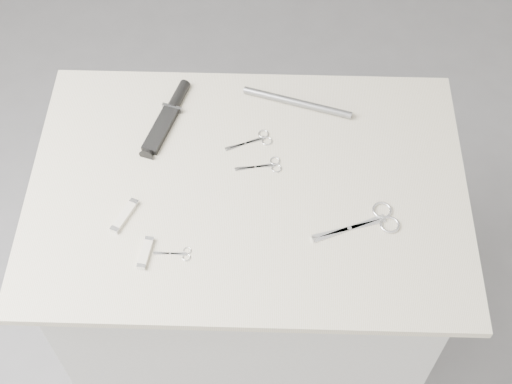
{
  "coord_description": "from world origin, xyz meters",
  "views": [
    {
      "loc": [
        0.05,
        -0.94,
        2.24
      ],
      "look_at": [
        0.02,
        -0.02,
        0.92
      ],
      "focal_mm": 50.0,
      "sensor_mm": 36.0,
      "label": 1
    }
  ],
  "objects_px": {
    "tiny_scissors": "(178,254)",
    "sheathed_knife": "(169,114)",
    "plinth": "(249,282)",
    "embroidery_scissors_a": "(256,140)",
    "metal_rail": "(297,103)",
    "large_shears": "(373,221)",
    "embroidery_scissors_b": "(266,166)",
    "pocket_knife_b": "(146,253)",
    "pocket_knife_a": "(125,216)"
  },
  "relations": [
    {
      "from": "embroidery_scissors_a",
      "to": "pocket_knife_a",
      "type": "relative_size",
      "value": 1.24
    },
    {
      "from": "large_shears",
      "to": "embroidery_scissors_b",
      "type": "xyz_separation_m",
      "value": [
        -0.24,
        0.15,
        -0.0
      ]
    },
    {
      "from": "sheathed_knife",
      "to": "embroidery_scissors_a",
      "type": "bearing_deg",
      "value": -91.16
    },
    {
      "from": "embroidery_scissors_b",
      "to": "pocket_knife_b",
      "type": "xyz_separation_m",
      "value": [
        -0.25,
        -0.24,
        0.0
      ]
    },
    {
      "from": "tiny_scissors",
      "to": "metal_rail",
      "type": "bearing_deg",
      "value": 59.65
    },
    {
      "from": "large_shears",
      "to": "embroidery_scissors_b",
      "type": "bearing_deg",
      "value": 128.01
    },
    {
      "from": "pocket_knife_b",
      "to": "metal_rail",
      "type": "height_order",
      "value": "metal_rail"
    },
    {
      "from": "embroidery_scissors_a",
      "to": "pocket_knife_b",
      "type": "height_order",
      "value": "pocket_knife_b"
    },
    {
      "from": "plinth",
      "to": "large_shears",
      "type": "bearing_deg",
      "value": -18.22
    },
    {
      "from": "embroidery_scissors_b",
      "to": "metal_rail",
      "type": "xyz_separation_m",
      "value": [
        0.07,
        0.19,
        0.01
      ]
    },
    {
      "from": "sheathed_knife",
      "to": "pocket_knife_a",
      "type": "distance_m",
      "value": 0.3
    },
    {
      "from": "plinth",
      "to": "tiny_scissors",
      "type": "height_order",
      "value": "tiny_scissors"
    },
    {
      "from": "large_shears",
      "to": "sheathed_knife",
      "type": "xyz_separation_m",
      "value": [
        -0.48,
        0.29,
        0.01
      ]
    },
    {
      "from": "tiny_scissors",
      "to": "pocket_knife_b",
      "type": "xyz_separation_m",
      "value": [
        -0.07,
        -0.0,
        0.0
      ]
    },
    {
      "from": "sheathed_knife",
      "to": "pocket_knife_a",
      "type": "relative_size",
      "value": 2.52
    },
    {
      "from": "pocket_knife_b",
      "to": "large_shears",
      "type": "bearing_deg",
      "value": -70.55
    },
    {
      "from": "metal_rail",
      "to": "large_shears",
      "type": "bearing_deg",
      "value": -64.04
    },
    {
      "from": "sheathed_knife",
      "to": "large_shears",
      "type": "bearing_deg",
      "value": -104.45
    },
    {
      "from": "plinth",
      "to": "embroidery_scissors_b",
      "type": "xyz_separation_m",
      "value": [
        0.04,
        0.06,
        0.47
      ]
    },
    {
      "from": "sheathed_knife",
      "to": "plinth",
      "type": "bearing_deg",
      "value": -118.3
    },
    {
      "from": "large_shears",
      "to": "tiny_scissors",
      "type": "bearing_deg",
      "value": 172.29
    },
    {
      "from": "large_shears",
      "to": "pocket_knife_a",
      "type": "height_order",
      "value": "pocket_knife_a"
    },
    {
      "from": "plinth",
      "to": "metal_rail",
      "type": "xyz_separation_m",
      "value": [
        0.11,
        0.25,
        0.48
      ]
    },
    {
      "from": "plinth",
      "to": "pocket_knife_a",
      "type": "xyz_separation_m",
      "value": [
        -0.27,
        -0.09,
        0.48
      ]
    },
    {
      "from": "plinth",
      "to": "tiny_scissors",
      "type": "relative_size",
      "value": 11.3
    },
    {
      "from": "pocket_knife_b",
      "to": "plinth",
      "type": "bearing_deg",
      "value": -39.94
    },
    {
      "from": "tiny_scissors",
      "to": "pocket_knife_b",
      "type": "relative_size",
      "value": 1.02
    },
    {
      "from": "tiny_scissors",
      "to": "sheathed_knife",
      "type": "height_order",
      "value": "sheathed_knife"
    },
    {
      "from": "tiny_scissors",
      "to": "sheathed_knife",
      "type": "distance_m",
      "value": 0.39
    },
    {
      "from": "large_shears",
      "to": "sheathed_knife",
      "type": "bearing_deg",
      "value": 128.17
    },
    {
      "from": "tiny_scissors",
      "to": "pocket_knife_b",
      "type": "bearing_deg",
      "value": -177.92
    },
    {
      "from": "large_shears",
      "to": "embroidery_scissors_a",
      "type": "relative_size",
      "value": 1.72
    },
    {
      "from": "plinth",
      "to": "embroidery_scissors_a",
      "type": "distance_m",
      "value": 0.49
    },
    {
      "from": "sheathed_knife",
      "to": "metal_rail",
      "type": "bearing_deg",
      "value": -64.66
    },
    {
      "from": "pocket_knife_a",
      "to": "pocket_knife_b",
      "type": "xyz_separation_m",
      "value": [
        0.06,
        -0.09,
        -0.0
      ]
    },
    {
      "from": "sheathed_knife",
      "to": "pocket_knife_a",
      "type": "bearing_deg",
      "value": -175.96
    },
    {
      "from": "large_shears",
      "to": "pocket_knife_a",
      "type": "xyz_separation_m",
      "value": [
        -0.55,
        -0.0,
        0.0
      ]
    },
    {
      "from": "embroidery_scissors_a",
      "to": "pocket_knife_a",
      "type": "height_order",
      "value": "pocket_knife_a"
    },
    {
      "from": "pocket_knife_a",
      "to": "metal_rail",
      "type": "relative_size",
      "value": 0.33
    },
    {
      "from": "embroidery_scissors_b",
      "to": "tiny_scissors",
      "type": "distance_m",
      "value": 0.3
    },
    {
      "from": "embroidery_scissors_b",
      "to": "pocket_knife_a",
      "type": "xyz_separation_m",
      "value": [
        -0.31,
        -0.15,
        0.0
      ]
    },
    {
      "from": "metal_rail",
      "to": "tiny_scissors",
      "type": "bearing_deg",
      "value": -120.65
    },
    {
      "from": "plinth",
      "to": "embroidery_scissors_a",
      "type": "bearing_deg",
      "value": 82.96
    },
    {
      "from": "plinth",
      "to": "sheathed_knife",
      "type": "xyz_separation_m",
      "value": [
        -0.2,
        0.2,
        0.48
      ]
    },
    {
      "from": "plinth",
      "to": "metal_rail",
      "type": "relative_size",
      "value": 3.27
    },
    {
      "from": "plinth",
      "to": "metal_rail",
      "type": "height_order",
      "value": "metal_rail"
    },
    {
      "from": "large_shears",
      "to": "pocket_knife_b",
      "type": "relative_size",
      "value": 2.49
    },
    {
      "from": "large_shears",
      "to": "pocket_knife_b",
      "type": "height_order",
      "value": "pocket_knife_b"
    },
    {
      "from": "embroidery_scissors_a",
      "to": "metal_rail",
      "type": "relative_size",
      "value": 0.41
    },
    {
      "from": "plinth",
      "to": "embroidery_scissors_b",
      "type": "distance_m",
      "value": 0.48
    }
  ]
}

